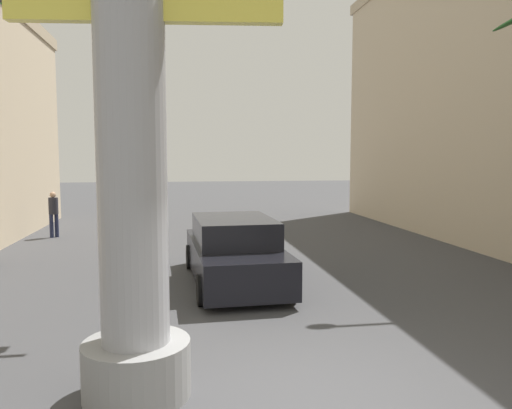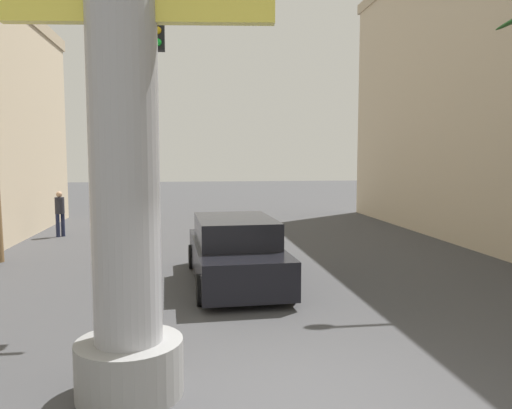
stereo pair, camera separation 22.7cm
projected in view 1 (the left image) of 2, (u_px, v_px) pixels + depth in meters
The scene contains 4 objects.
ground_plane at pixel (230, 251), 15.90m from camera, with size 91.01×91.01×0.00m, color #424244.
neon_sign_pole at pixel (129, 26), 5.84m from camera, with size 3.61×1.34×9.96m.
car_lead at pixel (234, 252), 11.82m from camera, with size 2.21×4.95×1.56m.
pedestrian_far_left at pixel (54, 211), 18.50m from camera, with size 0.48×0.48×1.71m.
Camera 1 is at (-1.65, -5.62, 2.99)m, focal length 35.00 mm.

